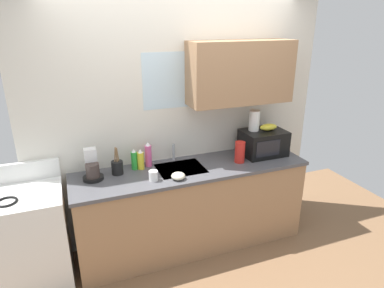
{
  "coord_description": "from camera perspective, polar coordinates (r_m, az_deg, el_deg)",
  "views": [
    {
      "loc": [
        -1.1,
        -2.86,
        2.3
      ],
      "look_at": [
        0.0,
        0.0,
        1.15
      ],
      "focal_mm": 31.42,
      "sensor_mm": 36.0,
      "label": 1
    }
  ],
  "objects": [
    {
      "name": "coffee_maker",
      "position": [
        3.24,
        -16.6,
        -3.9
      ],
      "size": [
        0.19,
        0.21,
        0.28
      ],
      "color": "black",
      "rests_on": "counter_unit"
    },
    {
      "name": "small_bowl",
      "position": [
        3.12,
        -2.35,
        -5.45
      ],
      "size": [
        0.13,
        0.13,
        0.06
      ],
      "primitive_type": "ellipsoid",
      "color": "beige",
      "rests_on": "counter_unit"
    },
    {
      "name": "sink_faucet",
      "position": [
        3.5,
        -3.15,
        -1.4
      ],
      "size": [
        0.03,
        0.03,
        0.18
      ],
      "primitive_type": "cylinder",
      "color": "#B2B5BA",
      "rests_on": "counter_unit"
    },
    {
      "name": "utensil_crock",
      "position": [
        3.28,
        -12.57,
        -3.84
      ],
      "size": [
        0.11,
        0.11,
        0.27
      ],
      "color": "black",
      "rests_on": "counter_unit"
    },
    {
      "name": "banana_bunch",
      "position": [
        3.69,
        12.84,
        2.81
      ],
      "size": [
        0.2,
        0.11,
        0.07
      ],
      "primitive_type": "ellipsoid",
      "color": "gold",
      "rests_on": "microwave"
    },
    {
      "name": "kitchen_wall_assembly",
      "position": [
        3.52,
        0.07,
        5.22
      ],
      "size": [
        3.14,
        0.42,
        2.5
      ],
      "color": "silver",
      "rests_on": "ground"
    },
    {
      "name": "dish_soap_bottle_yellow",
      "position": [
        3.34,
        -8.71,
        -2.65
      ],
      "size": [
        0.07,
        0.07,
        0.21
      ],
      "color": "yellow",
      "rests_on": "counter_unit"
    },
    {
      "name": "stove_range",
      "position": [
        3.43,
        -25.43,
        -14.19
      ],
      "size": [
        0.6,
        0.6,
        1.08
      ],
      "color": "white",
      "rests_on": "ground"
    },
    {
      "name": "cereal_canister",
      "position": [
        3.48,
        8.12,
        -1.37
      ],
      "size": [
        0.1,
        0.1,
        0.22
      ],
      "primitive_type": "cylinder",
      "color": "red",
      "rests_on": "counter_unit"
    },
    {
      "name": "counter_unit",
      "position": [
        3.57,
        -0.04,
        -10.45
      ],
      "size": [
        2.37,
        0.63,
        0.9
      ],
      "color": "#9E7551",
      "rests_on": "ground"
    },
    {
      "name": "dish_soap_bottle_green",
      "position": [
        3.34,
        -9.8,
        -2.64
      ],
      "size": [
        0.06,
        0.06,
        0.22
      ],
      "color": "green",
      "rests_on": "counter_unit"
    },
    {
      "name": "paper_towel_roll",
      "position": [
        3.63,
        10.52,
        3.93
      ],
      "size": [
        0.11,
        0.11,
        0.22
      ],
      "primitive_type": "cylinder",
      "color": "white",
      "rests_on": "microwave"
    },
    {
      "name": "mug_white",
      "position": [
        3.11,
        -6.57,
        -5.36
      ],
      "size": [
        0.08,
        0.08,
        0.09
      ],
      "primitive_type": "cylinder",
      "color": "white",
      "rests_on": "counter_unit"
    },
    {
      "name": "microwave",
      "position": [
        3.72,
        12.0,
        0.24
      ],
      "size": [
        0.46,
        0.35,
        0.27
      ],
      "color": "black",
      "rests_on": "counter_unit"
    },
    {
      "name": "dish_soap_bottle_pink",
      "position": [
        3.38,
        -7.43,
        -1.83
      ],
      "size": [
        0.07,
        0.07,
        0.25
      ],
      "color": "#E55999",
      "rests_on": "counter_unit"
    }
  ]
}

